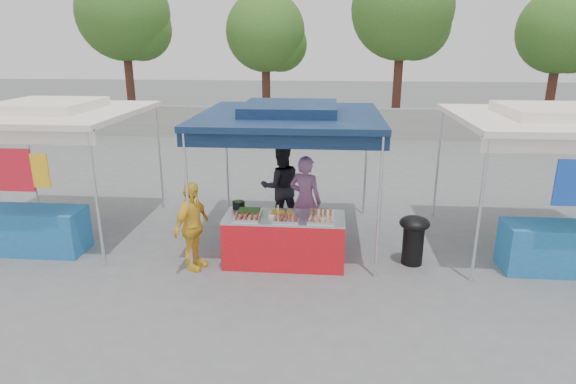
# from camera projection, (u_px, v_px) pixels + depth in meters

# --- Properties ---
(ground_plane) EXTENTS (80.00, 80.00, 0.00)m
(ground_plane) POSITION_uv_depth(u_px,v_px,m) (285.00, 260.00, 8.32)
(ground_plane) COLOR slate
(back_wall) EXTENTS (40.00, 0.25, 1.20)m
(back_wall) POSITION_uv_depth(u_px,v_px,m) (311.00, 123.00, 18.60)
(back_wall) COLOR gray
(back_wall) RESTS_ON ground_plane
(main_canopy) EXTENTS (3.20, 3.20, 2.57)m
(main_canopy) POSITION_uv_depth(u_px,v_px,m) (290.00, 115.00, 8.53)
(main_canopy) COLOR silver
(main_canopy) RESTS_ON ground_plane
(neighbor_stall_left) EXTENTS (3.20, 3.20, 2.57)m
(neighbor_stall_left) POSITION_uv_depth(u_px,v_px,m) (42.00, 157.00, 8.75)
(neighbor_stall_left) COLOR silver
(neighbor_stall_left) RESTS_ON ground_plane
(neighbor_stall_right) EXTENTS (3.20, 3.20, 2.57)m
(neighbor_stall_right) POSITION_uv_depth(u_px,v_px,m) (556.00, 168.00, 8.02)
(neighbor_stall_right) COLOR silver
(neighbor_stall_right) RESTS_ON ground_plane
(tree_0) EXTENTS (3.89, 3.89, 6.68)m
(tree_0) POSITION_uv_depth(u_px,v_px,m) (128.00, 18.00, 20.32)
(tree_0) COLOR #49271C
(tree_0) RESTS_ON ground_plane
(tree_1) EXTENTS (3.37, 3.29, 5.65)m
(tree_1) POSITION_uv_depth(u_px,v_px,m) (269.00, 35.00, 20.09)
(tree_1) COLOR #49271C
(tree_1) RESTS_ON ground_plane
(tree_2) EXTENTS (3.98, 3.98, 6.84)m
(tree_2) POSITION_uv_depth(u_px,v_px,m) (406.00, 13.00, 18.89)
(tree_2) COLOR #49271C
(tree_2) RESTS_ON ground_plane
(tree_3) EXTENTS (3.39, 3.31, 5.68)m
(tree_3) POSITION_uv_depth(u_px,v_px,m) (563.00, 34.00, 18.82)
(tree_3) COLOR #49271C
(tree_3) RESTS_ON ground_plane
(vendor_table) EXTENTS (2.00, 0.80, 0.85)m
(vendor_table) POSITION_uv_depth(u_px,v_px,m) (284.00, 240.00, 8.09)
(vendor_table) COLOR red
(vendor_table) RESTS_ON ground_plane
(food_tray_fl) EXTENTS (0.42, 0.30, 0.07)m
(food_tray_fl) POSITION_uv_depth(u_px,v_px,m) (247.00, 218.00, 7.79)
(food_tray_fl) COLOR white
(food_tray_fl) RESTS_ON vendor_table
(food_tray_fm) EXTENTS (0.42, 0.30, 0.07)m
(food_tray_fm) POSITION_uv_depth(u_px,v_px,m) (286.00, 219.00, 7.73)
(food_tray_fm) COLOR white
(food_tray_fm) RESTS_ON vendor_table
(food_tray_fr) EXTENTS (0.42, 0.30, 0.07)m
(food_tray_fr) POSITION_uv_depth(u_px,v_px,m) (320.00, 220.00, 7.69)
(food_tray_fr) COLOR white
(food_tray_fr) RESTS_ON vendor_table
(food_tray_bl) EXTENTS (0.42, 0.30, 0.07)m
(food_tray_bl) POSITION_uv_depth(u_px,v_px,m) (249.00, 212.00, 8.07)
(food_tray_bl) COLOR white
(food_tray_bl) RESTS_ON vendor_table
(food_tray_bm) EXTENTS (0.42, 0.30, 0.07)m
(food_tray_bm) POSITION_uv_depth(u_px,v_px,m) (282.00, 213.00, 8.01)
(food_tray_bm) COLOR white
(food_tray_bm) RESTS_ON vendor_table
(food_tray_br) EXTENTS (0.42, 0.30, 0.07)m
(food_tray_br) POSITION_uv_depth(u_px,v_px,m) (321.00, 214.00, 7.99)
(food_tray_br) COLOR white
(food_tray_br) RESTS_ON vendor_table
(cooking_pot) EXTENTS (0.21, 0.21, 0.12)m
(cooking_pot) POSITION_uv_depth(u_px,v_px,m) (239.00, 205.00, 8.32)
(cooking_pot) COLOR black
(cooking_pot) RESTS_ON vendor_table
(skewer_cup) EXTENTS (0.07, 0.07, 0.09)m
(skewer_cup) POSITION_uv_depth(u_px,v_px,m) (278.00, 219.00, 7.72)
(skewer_cup) COLOR silver
(skewer_cup) RESTS_ON vendor_table
(wok_burner) EXTENTS (0.50, 0.50, 0.85)m
(wok_burner) POSITION_uv_depth(u_px,v_px,m) (414.00, 236.00, 8.06)
(wok_burner) COLOR black
(wok_burner) RESTS_ON ground_plane
(crate_left) EXTENTS (0.55, 0.38, 0.33)m
(crate_left) POSITION_uv_depth(u_px,v_px,m) (265.00, 236.00, 8.94)
(crate_left) COLOR #1648B8
(crate_left) RESTS_ON ground_plane
(crate_right) EXTENTS (0.50, 0.35, 0.30)m
(crate_right) POSITION_uv_depth(u_px,v_px,m) (305.00, 239.00, 8.84)
(crate_right) COLOR #1648B8
(crate_right) RESTS_ON ground_plane
(crate_stacked) EXTENTS (0.49, 0.34, 0.29)m
(crate_stacked) POSITION_uv_depth(u_px,v_px,m) (305.00, 224.00, 8.75)
(crate_stacked) COLOR #1648B8
(crate_stacked) RESTS_ON crate_right
(vendor_woman) EXTENTS (0.71, 0.59, 1.68)m
(vendor_woman) POSITION_uv_depth(u_px,v_px,m) (305.00, 200.00, 8.79)
(vendor_woman) COLOR #9C6393
(vendor_woman) RESTS_ON ground_plane
(helper_man) EXTENTS (0.96, 0.83, 1.67)m
(helper_man) POSITION_uv_depth(u_px,v_px,m) (281.00, 186.00, 9.64)
(helper_man) COLOR #222227
(helper_man) RESTS_ON ground_plane
(customer_person) EXTENTS (0.62, 0.94, 1.49)m
(customer_person) POSITION_uv_depth(u_px,v_px,m) (192.00, 226.00, 7.81)
(customer_person) COLOR yellow
(customer_person) RESTS_ON ground_plane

